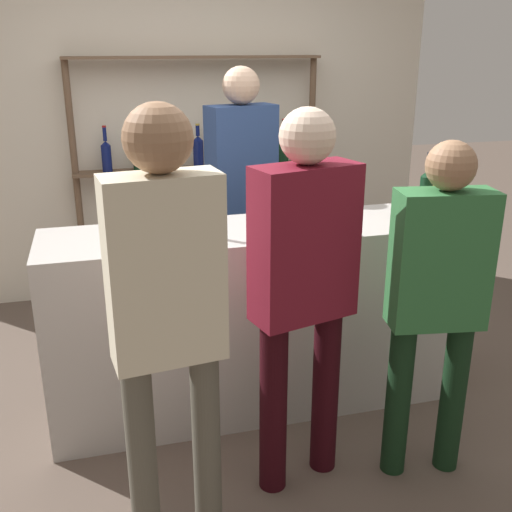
{
  "coord_description": "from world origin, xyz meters",
  "views": [
    {
      "loc": [
        -0.77,
        -2.85,
        1.92
      ],
      "look_at": [
        0.0,
        0.0,
        0.87
      ],
      "focal_mm": 42.0,
      "sensor_mm": 36.0,
      "label": 1
    }
  ],
  "objects_px": {
    "customer_right": "(437,290)",
    "customer_left": "(167,306)",
    "server_behind_counter": "(242,182)",
    "wine_glass": "(299,197)",
    "counter_bottle_1": "(436,200)",
    "ice_bucket": "(298,212)",
    "counter_bottle_0": "(427,191)",
    "customer_center": "(303,277)",
    "counter_bottle_2": "(168,203)"
  },
  "relations": [
    {
      "from": "customer_right",
      "to": "customer_left",
      "type": "xyz_separation_m",
      "value": [
        -1.18,
        -0.16,
        0.13
      ]
    },
    {
      "from": "server_behind_counter",
      "to": "customer_left",
      "type": "relative_size",
      "value": 1.02
    },
    {
      "from": "customer_right",
      "to": "wine_glass",
      "type": "bearing_deg",
      "value": 31.46
    },
    {
      "from": "counter_bottle_1",
      "to": "customer_left",
      "type": "relative_size",
      "value": 0.18
    },
    {
      "from": "ice_bucket",
      "to": "customer_right",
      "type": "bearing_deg",
      "value": -57.67
    },
    {
      "from": "counter_bottle_1",
      "to": "server_behind_counter",
      "type": "relative_size",
      "value": 0.17
    },
    {
      "from": "wine_glass",
      "to": "counter_bottle_0",
      "type": "bearing_deg",
      "value": -6.04
    },
    {
      "from": "customer_center",
      "to": "counter_bottle_0",
      "type": "bearing_deg",
      "value": -68.89
    },
    {
      "from": "counter_bottle_2",
      "to": "customer_center",
      "type": "xyz_separation_m",
      "value": [
        0.46,
        -0.75,
        -0.16
      ]
    },
    {
      "from": "ice_bucket",
      "to": "customer_right",
      "type": "relative_size",
      "value": 0.15
    },
    {
      "from": "counter_bottle_0",
      "to": "counter_bottle_1",
      "type": "bearing_deg",
      "value": -100.64
    },
    {
      "from": "customer_center",
      "to": "customer_left",
      "type": "distance_m",
      "value": 0.65
    },
    {
      "from": "counter_bottle_0",
      "to": "counter_bottle_1",
      "type": "xyz_separation_m",
      "value": [
        -0.03,
        -0.15,
        -0.02
      ]
    },
    {
      "from": "server_behind_counter",
      "to": "counter_bottle_2",
      "type": "bearing_deg",
      "value": -49.57
    },
    {
      "from": "counter_bottle_0",
      "to": "wine_glass",
      "type": "relative_size",
      "value": 1.99
    },
    {
      "from": "customer_right",
      "to": "server_behind_counter",
      "type": "bearing_deg",
      "value": 25.03
    },
    {
      "from": "ice_bucket",
      "to": "customer_right",
      "type": "height_order",
      "value": "customer_right"
    },
    {
      "from": "wine_glass",
      "to": "customer_left",
      "type": "height_order",
      "value": "customer_left"
    },
    {
      "from": "customer_right",
      "to": "ice_bucket",
      "type": "bearing_deg",
      "value": 41.77
    },
    {
      "from": "ice_bucket",
      "to": "customer_center",
      "type": "xyz_separation_m",
      "value": [
        -0.16,
        -0.56,
        -0.12
      ]
    },
    {
      "from": "customer_left",
      "to": "ice_bucket",
      "type": "bearing_deg",
      "value": -49.79
    },
    {
      "from": "counter_bottle_0",
      "to": "counter_bottle_2",
      "type": "distance_m",
      "value": 1.41
    },
    {
      "from": "counter_bottle_1",
      "to": "customer_right",
      "type": "relative_size",
      "value": 0.2
    },
    {
      "from": "ice_bucket",
      "to": "customer_left",
      "type": "bearing_deg",
      "value": -132.97
    },
    {
      "from": "wine_glass",
      "to": "customer_center",
      "type": "xyz_separation_m",
      "value": [
        -0.24,
        -0.75,
        -0.15
      ]
    },
    {
      "from": "server_behind_counter",
      "to": "wine_glass",
      "type": "bearing_deg",
      "value": -5.38
    },
    {
      "from": "counter_bottle_0",
      "to": "server_behind_counter",
      "type": "height_order",
      "value": "server_behind_counter"
    },
    {
      "from": "counter_bottle_0",
      "to": "ice_bucket",
      "type": "distance_m",
      "value": 0.79
    },
    {
      "from": "counter_bottle_2",
      "to": "server_behind_counter",
      "type": "distance_m",
      "value": 0.99
    },
    {
      "from": "counter_bottle_1",
      "to": "customer_right",
      "type": "xyz_separation_m",
      "value": [
        -0.34,
        -0.62,
        -0.22
      ]
    },
    {
      "from": "customer_left",
      "to": "counter_bottle_0",
      "type": "bearing_deg",
      "value": -65.81
    },
    {
      "from": "counter_bottle_2",
      "to": "wine_glass",
      "type": "relative_size",
      "value": 2.09
    },
    {
      "from": "counter_bottle_0",
      "to": "customer_center",
      "type": "distance_m",
      "value": 1.17
    },
    {
      "from": "counter_bottle_0",
      "to": "server_behind_counter",
      "type": "relative_size",
      "value": 0.19
    },
    {
      "from": "wine_glass",
      "to": "customer_right",
      "type": "bearing_deg",
      "value": -67.98
    },
    {
      "from": "customer_right",
      "to": "server_behind_counter",
      "type": "height_order",
      "value": "server_behind_counter"
    },
    {
      "from": "server_behind_counter",
      "to": "customer_right",
      "type": "bearing_deg",
      "value": 1.83
    },
    {
      "from": "counter_bottle_2",
      "to": "customer_center",
      "type": "relative_size",
      "value": 0.21
    },
    {
      "from": "counter_bottle_1",
      "to": "server_behind_counter",
      "type": "xyz_separation_m",
      "value": [
        -0.8,
        1.03,
        -0.08
      ]
    },
    {
      "from": "ice_bucket",
      "to": "counter_bottle_0",
      "type": "bearing_deg",
      "value": 8.19
    },
    {
      "from": "wine_glass",
      "to": "customer_right",
      "type": "distance_m",
      "value": 0.94
    },
    {
      "from": "counter_bottle_1",
      "to": "customer_right",
      "type": "distance_m",
      "value": 0.74
    },
    {
      "from": "counter_bottle_2",
      "to": "customer_left",
      "type": "distance_m",
      "value": 1.02
    },
    {
      "from": "counter_bottle_1",
      "to": "server_behind_counter",
      "type": "height_order",
      "value": "server_behind_counter"
    },
    {
      "from": "counter_bottle_1",
      "to": "counter_bottle_2",
      "type": "xyz_separation_m",
      "value": [
        -1.38,
        0.23,
        0.02
      ]
    },
    {
      "from": "counter_bottle_0",
      "to": "customer_left",
      "type": "xyz_separation_m",
      "value": [
        -1.55,
        -0.93,
        -0.1
      ]
    },
    {
      "from": "customer_center",
      "to": "ice_bucket",
      "type": "bearing_deg",
      "value": -30.43
    },
    {
      "from": "customer_center",
      "to": "server_behind_counter",
      "type": "distance_m",
      "value": 1.56
    },
    {
      "from": "counter_bottle_0",
      "to": "customer_right",
      "type": "bearing_deg",
      "value": -115.67
    },
    {
      "from": "wine_glass",
      "to": "customer_left",
      "type": "relative_size",
      "value": 0.1
    }
  ]
}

